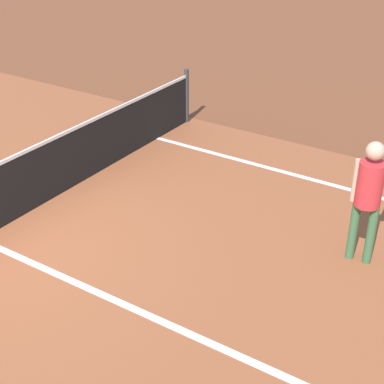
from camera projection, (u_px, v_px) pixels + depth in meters
The scene contains 2 objects.
line_center_service at pixel (174, 327), 6.42m from camera, with size 0.10×6.40×0.01m, color white.
player_near at pixel (370, 189), 7.06m from camera, with size 1.22×0.44×1.65m.
Camera 1 is at (-4.02, -6.04, 4.39)m, focal length 54.75 mm.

